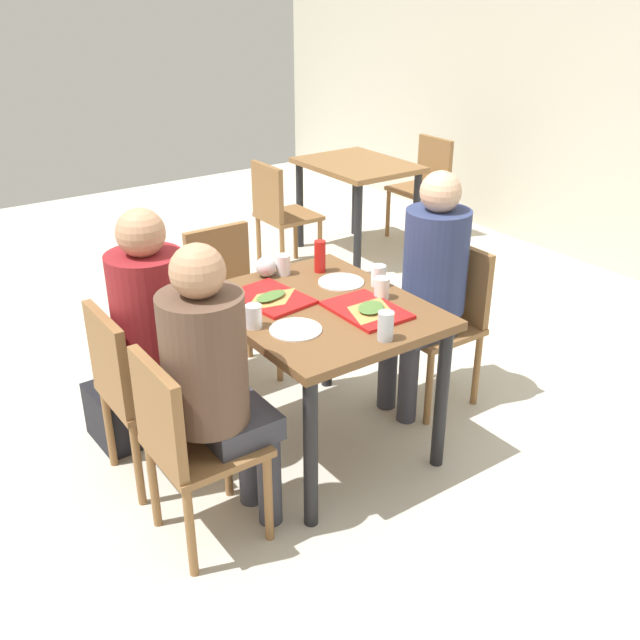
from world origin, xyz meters
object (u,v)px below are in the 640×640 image
(plastic_cup_c, at_px, (283,265))
(background_chair_near, at_px, (279,210))
(chair_near_left, at_px, (134,384))
(tray_red_near, at_px, (271,298))
(pizza_slice_b, at_px, (371,309))
(chair_left_end, at_px, (228,293))
(background_chair_far, at_px, (425,181))
(chair_near_right, at_px, (185,439))
(foil_bundle, at_px, (266,267))
(chair_far_side, at_px, (446,313))
(main_table, at_px, (320,326))
(condiment_bottle, at_px, (320,256))
(plastic_cup_b, at_px, (254,316))
(handbag, at_px, (111,417))
(pizza_slice_a, at_px, (271,297))
(plastic_cup_a, at_px, (378,276))
(paper_plate_center, at_px, (341,282))
(person_far_side, at_px, (429,275))
(soda_can, at_px, (386,326))
(person_in_red, at_px, (159,324))
(person_in_brown_jacket, at_px, (214,372))
(background_table, at_px, (357,178))
(plastic_cup_d, at_px, (382,288))
(tray_red_far, at_px, (367,310))
(paper_plate_near_edge, at_px, (296,330))

(plastic_cup_c, relative_size, background_chair_near, 0.12)
(chair_near_left, bearing_deg, background_chair_near, 133.80)
(tray_red_near, xyz_separation_m, pizza_slice_b, (0.38, 0.27, 0.02))
(chair_left_end, xyz_separation_m, plastic_cup_c, (0.48, 0.06, 0.31))
(background_chair_near, relative_size, background_chair_far, 1.00)
(chair_near_left, xyz_separation_m, chair_near_right, (0.50, 0.00, 0.00))
(foil_bundle, bearing_deg, chair_left_end, 177.40)
(pizza_slice_b, distance_m, background_chair_near, 2.44)
(chair_far_side, bearing_deg, chair_near_left, -98.92)
(main_table, bearing_deg, condiment_bottle, 144.94)
(tray_red_near, height_order, plastic_cup_b, plastic_cup_b)
(plastic_cup_b, height_order, handbag, plastic_cup_b)
(pizza_slice_a, bearing_deg, chair_near_right, -57.76)
(chair_far_side, height_order, foil_bundle, foil_bundle)
(plastic_cup_a, bearing_deg, handbag, -116.18)
(chair_near_left, relative_size, pizza_slice_a, 3.24)
(paper_plate_center, bearing_deg, person_far_side, 70.72)
(pizza_slice_a, bearing_deg, soda_can, 17.80)
(pizza_slice_a, bearing_deg, chair_near_left, -99.08)
(chair_near_right, distance_m, soda_can, 0.90)
(chair_near_left, height_order, background_chair_far, same)
(chair_near_right, xyz_separation_m, paper_plate_center, (-0.40, 1.03, 0.26))
(pizza_slice_a, bearing_deg, person_in_red, -101.58)
(main_table, height_order, plastic_cup_b, plastic_cup_b)
(person_in_brown_jacket, bearing_deg, chair_far_side, 99.76)
(main_table, relative_size, background_table, 1.12)
(plastic_cup_b, bearing_deg, main_table, 94.06)
(person_in_red, distance_m, tray_red_near, 0.52)
(tray_red_near, height_order, background_table, tray_red_near)
(soda_can, bearing_deg, chair_near_left, -129.57)
(chair_far_side, relative_size, person_in_red, 0.67)
(soda_can, bearing_deg, paper_plate_center, 160.17)
(chair_left_end, relative_size, paper_plate_center, 3.83)
(person_in_red, bearing_deg, main_table, 69.17)
(condiment_bottle, height_order, foil_bundle, condiment_bottle)
(paper_plate_center, xyz_separation_m, plastic_cup_d, (0.25, 0.04, 0.05))
(tray_red_far, distance_m, paper_plate_center, 0.34)
(chair_near_right, distance_m, background_chair_near, 2.95)
(background_chair_near, bearing_deg, chair_left_end, -42.67)
(foil_bundle, height_order, background_chair_near, foil_bundle)
(tray_red_far, bearing_deg, plastic_cup_a, 131.24)
(chair_left_end, distance_m, person_in_brown_jacket, 1.34)
(chair_near_left, xyz_separation_m, paper_plate_near_edge, (0.40, 0.57, 0.26))
(condiment_bottle, bearing_deg, handbag, -104.68)
(paper_plate_near_edge, bearing_deg, person_far_side, 99.62)
(chair_near_right, distance_m, plastic_cup_c, 1.13)
(condiment_bottle, height_order, background_chair_far, condiment_bottle)
(tray_red_far, distance_m, paper_plate_near_edge, 0.36)
(chair_left_end, xyz_separation_m, person_in_red, (0.64, -0.66, 0.25))
(chair_near_right, distance_m, tray_red_far, 0.97)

